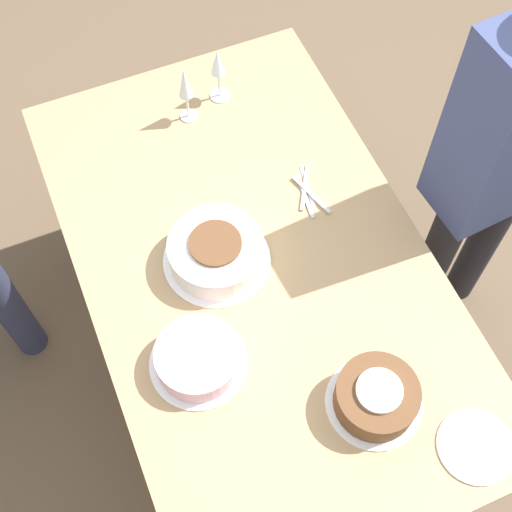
{
  "coord_description": "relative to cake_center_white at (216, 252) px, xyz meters",
  "views": [
    {
      "loc": [
        -0.91,
        0.38,
        2.59
      ],
      "look_at": [
        0.0,
        0.0,
        0.82
      ],
      "focal_mm": 50.0,
      "sensor_mm": 36.0,
      "label": 1
    }
  ],
  "objects": [
    {
      "name": "cake_back_decorated",
      "position": [
        -0.28,
        0.16,
        -0.01
      ],
      "size": [
        0.27,
        0.27,
        0.08
      ],
      "color": "white",
      "rests_on": "dining_table"
    },
    {
      "name": "ground_plane",
      "position": [
        -0.06,
        -0.1,
        -0.82
      ],
      "size": [
        12.0,
        12.0,
        0.0
      ],
      "primitive_type": "plane",
      "color": "brown"
    },
    {
      "name": "cake_center_white",
      "position": [
        0.0,
        0.0,
        0.0
      ],
      "size": [
        0.31,
        0.31,
        0.1
      ],
      "color": "white",
      "rests_on": "dining_table"
    },
    {
      "name": "dessert_plate_left",
      "position": [
        -0.76,
        -0.41,
        -0.04
      ],
      "size": [
        0.2,
        0.2,
        0.01
      ],
      "color": "silver",
      "rests_on": "dining_table"
    },
    {
      "name": "cake_front_chocolate",
      "position": [
        -0.56,
        -0.22,
        0.0
      ],
      "size": [
        0.26,
        0.26,
        0.11
      ],
      "color": "white",
      "rests_on": "dining_table"
    },
    {
      "name": "fork_pile",
      "position": [
        0.12,
        -0.34,
        -0.04
      ],
      "size": [
        0.2,
        0.1,
        0.01
      ],
      "color": "silver",
      "rests_on": "dining_table"
    },
    {
      "name": "wine_glass_far",
      "position": [
        0.54,
        -0.11,
        0.1
      ],
      "size": [
        0.06,
        0.06,
        0.22
      ],
      "color": "silver",
      "rests_on": "dining_table"
    },
    {
      "name": "dining_table",
      "position": [
        -0.06,
        -0.1,
        -0.15
      ],
      "size": [
        1.67,
        0.98,
        0.77
      ],
      "color": "tan",
      "rests_on": "ground_plane"
    },
    {
      "name": "person_cutting",
      "position": [
        -0.1,
        -0.87,
        0.15
      ],
      "size": [
        0.25,
        0.42,
        1.6
      ],
      "rotation": [
        0.0,
        0.0,
        1.65
      ],
      "color": "#232328",
      "rests_on": "ground_plane"
    },
    {
      "name": "wine_glass_near",
      "position": [
        0.58,
        -0.24,
        0.09
      ],
      "size": [
        0.07,
        0.07,
        0.2
      ],
      "color": "silver",
      "rests_on": "dining_table"
    }
  ]
}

